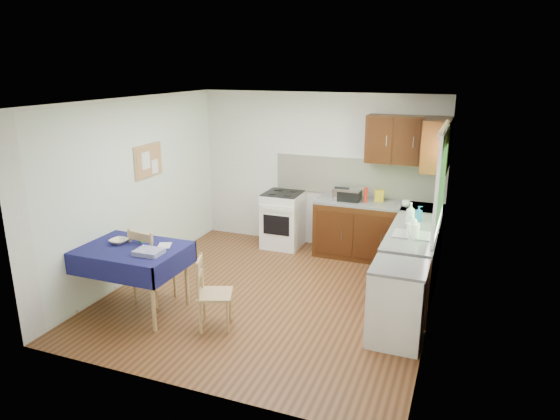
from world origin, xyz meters
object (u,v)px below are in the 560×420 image
at_px(chair_near, 211,291).
at_px(sandwich_press, 350,194).
at_px(toaster, 342,194).
at_px(dish_rack, 412,234).
at_px(chair_far, 150,263).
at_px(kettle, 413,230).
at_px(dining_table, 128,255).

bearing_deg(chair_near, sandwich_press, -39.37).
distance_m(chair_near, toaster, 2.90).
height_order(toaster, sandwich_press, toaster).
bearing_deg(dish_rack, chair_near, -129.21).
bearing_deg(chair_far, sandwich_press, -120.13).
relative_size(toaster, kettle, 1.04).
bearing_deg(kettle, dining_table, -158.10).
bearing_deg(toaster, chair_near, -118.98).
xyz_separation_m(toaster, sandwich_press, (0.11, 0.03, -0.00)).
bearing_deg(sandwich_press, dish_rack, -46.23).
height_order(sandwich_press, kettle, kettle).
relative_size(dining_table, kettle, 5.21).
bearing_deg(sandwich_press, chair_far, -123.78).
distance_m(dining_table, chair_near, 1.17).
bearing_deg(chair_far, chair_near, 171.42).
relative_size(dish_rack, kettle, 1.72).
bearing_deg(kettle, toaster, 130.90).
xyz_separation_m(sandwich_press, dish_rack, (1.10, -1.35, -0.07)).
distance_m(chair_near, dish_rack, 2.51).
xyz_separation_m(dining_table, toaster, (1.94, 2.69, 0.28)).
bearing_deg(toaster, sandwich_press, 2.27).
bearing_deg(chair_far, dish_rack, -151.77).
height_order(chair_near, dish_rack, dish_rack).
relative_size(chair_near, sandwich_press, 2.62).
relative_size(dining_table, sandwich_press, 4.13).
xyz_separation_m(dining_table, sandwich_press, (2.05, 2.72, 0.28)).
height_order(dish_rack, kettle, kettle).
bearing_deg(dining_table, sandwich_press, 41.72).
distance_m(dining_table, toaster, 3.33).
xyz_separation_m(dish_rack, kettle, (0.02, -0.10, 0.09)).
bearing_deg(kettle, chair_near, -147.08).
bearing_deg(dining_table, kettle, 10.62).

